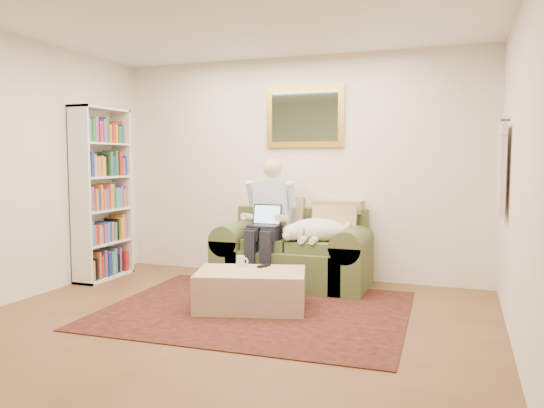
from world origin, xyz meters
The scene contains 12 objects.
room_shell centered at (0.00, 0.35, 1.30)m, with size 4.51×5.00×2.61m.
rug centered at (0.09, 0.96, 0.01)m, with size 2.75×2.20×0.01m, color black.
sofa centered at (0.11, 2.04, 0.29)m, with size 1.68×0.85×1.01m.
seated_man centered at (-0.14, 1.89, 0.70)m, with size 0.55×0.79×1.41m, color #8CB3D8, non-canonical shape.
laptop centered at (-0.14, 1.82, 0.74)m, with size 0.33×0.26×0.24m.
sleeping_dog centered at (0.41, 1.96, 0.64)m, with size 0.69×0.43×0.26m, color white, non-canonical shape.
ottoman centered at (0.03, 0.97, 0.18)m, with size 1.00×0.64×0.36m, color tan.
coffee_mug centered at (-0.15, 1.14, 0.41)m, with size 0.08×0.08×0.10m, color white.
tv_remote centered at (0.08, 1.19, 0.37)m, with size 0.05×0.15×0.02m, color black.
bookshelf centered at (-2.10, 1.60, 1.00)m, with size 0.28×0.80×2.00m, color white, non-canonical shape.
wall_mirror centered at (0.11, 2.47, 1.90)m, with size 0.94×0.04×0.72m.
hanging_shirt centered at (2.19, 1.60, 1.35)m, with size 0.06×0.52×0.90m, color beige, non-canonical shape.
Camera 1 is at (1.86, -3.55, 1.41)m, focal length 35.00 mm.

